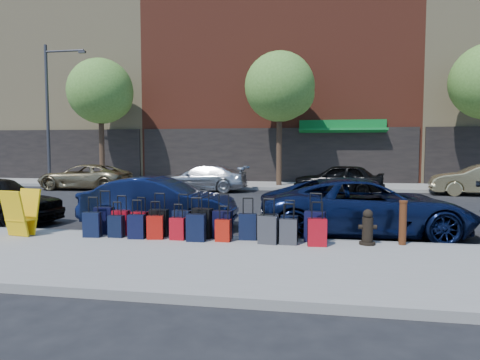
% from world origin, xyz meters
% --- Properties ---
extents(ground, '(120.00, 120.00, 0.00)m').
position_xyz_m(ground, '(0.00, 0.00, 0.00)').
color(ground, black).
rests_on(ground, ground).
extents(sidewalk_near, '(60.00, 4.00, 0.15)m').
position_xyz_m(sidewalk_near, '(0.00, -6.50, 0.07)').
color(sidewalk_near, gray).
rests_on(sidewalk_near, ground).
extents(sidewalk_far, '(60.00, 4.00, 0.15)m').
position_xyz_m(sidewalk_far, '(0.00, 10.00, 0.07)').
color(sidewalk_far, gray).
rests_on(sidewalk_far, ground).
extents(curb_near, '(60.00, 0.08, 0.15)m').
position_xyz_m(curb_near, '(0.00, -4.48, 0.07)').
color(curb_near, gray).
rests_on(curb_near, ground).
extents(curb_far, '(60.00, 0.08, 0.15)m').
position_xyz_m(curb_far, '(0.00, 7.98, 0.07)').
color(curb_far, gray).
rests_on(curb_far, ground).
extents(building_left, '(15.00, 12.12, 16.00)m').
position_xyz_m(building_left, '(-16.00, 17.98, 7.98)').
color(building_left, tan).
rests_on(building_left, ground).
extents(building_center, '(17.00, 12.85, 20.00)m').
position_xyz_m(building_center, '(0.00, 17.99, 9.98)').
color(building_center, maroon).
rests_on(building_center, ground).
extents(tree_left, '(3.80, 3.80, 7.27)m').
position_xyz_m(tree_left, '(-9.86, 9.50, 5.41)').
color(tree_left, black).
rests_on(tree_left, sidewalk_far).
extents(tree_center, '(3.80, 3.80, 7.27)m').
position_xyz_m(tree_center, '(0.64, 9.50, 5.41)').
color(tree_center, black).
rests_on(tree_center, sidewalk_far).
extents(streetlight, '(2.59, 0.18, 8.00)m').
position_xyz_m(streetlight, '(-12.80, 8.80, 4.66)').
color(streetlight, '#333338').
rests_on(streetlight, sidewalk_far).
extents(suitcase_front_0, '(0.43, 0.25, 1.02)m').
position_xyz_m(suitcase_front_0, '(-2.42, -4.76, 0.47)').
color(suitcase_front_0, black).
rests_on(suitcase_front_0, sidewalk_near).
extents(suitcase_front_1, '(0.38, 0.22, 0.92)m').
position_xyz_m(suitcase_front_1, '(-1.98, -4.79, 0.44)').
color(suitcase_front_1, maroon).
rests_on(suitcase_front_1, sidewalk_near).
extents(suitcase_front_2, '(0.40, 0.27, 0.90)m').
position_xyz_m(suitcase_front_2, '(-1.49, -4.83, 0.43)').
color(suitcase_front_2, maroon).
rests_on(suitcase_front_2, sidewalk_near).
extents(suitcase_front_3, '(0.41, 0.23, 1.00)m').
position_xyz_m(suitcase_front_3, '(-1.05, -4.80, 0.46)').
color(suitcase_front_3, black).
rests_on(suitcase_front_3, sidewalk_near).
extents(suitcase_front_4, '(0.44, 0.29, 0.99)m').
position_xyz_m(suitcase_front_4, '(-0.48, -4.83, 0.46)').
color(suitcase_front_4, black).
rests_on(suitcase_front_4, sidewalk_near).
extents(suitcase_front_5, '(0.48, 0.32, 1.07)m').
position_xyz_m(suitcase_front_5, '(-0.01, -4.80, 0.49)').
color(suitcase_front_5, black).
rests_on(suitcase_front_5, sidewalk_near).
extents(suitcase_front_6, '(0.45, 0.29, 1.01)m').
position_xyz_m(suitcase_front_6, '(0.45, -4.80, 0.47)').
color(suitcase_front_6, black).
rests_on(suitcase_front_6, sidewalk_near).
extents(suitcase_front_7, '(0.40, 0.24, 0.93)m').
position_xyz_m(suitcase_front_7, '(1.02, -4.82, 0.44)').
color(suitcase_front_7, black).
rests_on(suitcase_front_7, sidewalk_near).
extents(suitcase_front_8, '(0.42, 0.28, 0.93)m').
position_xyz_m(suitcase_front_8, '(1.50, -4.81, 0.44)').
color(suitcase_front_8, black).
rests_on(suitcase_front_8, sidewalk_near).
extents(suitcase_front_9, '(0.39, 0.23, 0.89)m').
position_xyz_m(suitcase_front_9, '(1.93, -4.75, 0.43)').
color(suitcase_front_9, black).
rests_on(suitcase_front_9, sidewalk_near).
extents(suitcase_front_10, '(0.47, 0.31, 1.06)m').
position_xyz_m(suitcase_front_10, '(2.49, -4.76, 0.48)').
color(suitcase_front_10, black).
rests_on(suitcase_front_10, sidewalk_near).
extents(suitcase_back_0, '(0.40, 0.25, 0.92)m').
position_xyz_m(suitcase_back_0, '(-2.52, -5.14, 0.44)').
color(suitcase_back_0, black).
rests_on(suitcase_back_0, sidewalk_near).
extents(suitcase_back_1, '(0.34, 0.20, 0.81)m').
position_xyz_m(suitcase_back_1, '(-1.97, -5.07, 0.40)').
color(suitcase_back_1, black).
rests_on(suitcase_back_1, sidewalk_near).
extents(suitcase_back_2, '(0.39, 0.25, 0.87)m').
position_xyz_m(suitcase_back_2, '(-1.45, -5.14, 0.42)').
color(suitcase_back_2, black).
rests_on(suitcase_back_2, sidewalk_near).
extents(suitcase_back_3, '(0.39, 0.27, 0.84)m').
position_xyz_m(suitcase_back_3, '(-1.02, -5.11, 0.41)').
color(suitcase_back_3, '#AB110B').
rests_on(suitcase_back_3, sidewalk_near).
extents(suitcase_back_4, '(0.34, 0.20, 0.79)m').
position_xyz_m(suitcase_back_4, '(-0.50, -5.09, 0.40)').
color(suitcase_back_4, '#A30A15').
rests_on(suitcase_back_4, sidewalk_near).
extents(suitcase_back_5, '(0.41, 0.24, 0.95)m').
position_xyz_m(suitcase_back_5, '(-0.06, -5.16, 0.45)').
color(suitcase_back_5, black).
rests_on(suitcase_back_5, sidewalk_near).
extents(suitcase_back_6, '(0.34, 0.21, 0.78)m').
position_xyz_m(suitcase_back_6, '(0.53, -5.09, 0.39)').
color(suitcase_back_6, '#AC170B').
rests_on(suitcase_back_6, sidewalk_near).
extents(suitcase_back_8, '(0.43, 0.28, 0.96)m').
position_xyz_m(suitcase_back_8, '(1.51, -5.14, 0.45)').
color(suitcase_back_8, '#333237').
rests_on(suitcase_back_8, sidewalk_near).
extents(suitcase_back_9, '(0.37, 0.22, 0.87)m').
position_xyz_m(suitcase_back_9, '(1.94, -5.13, 0.42)').
color(suitcase_back_9, '#343438').
rests_on(suitcase_back_9, sidewalk_near).
extents(suitcase_back_10, '(0.40, 0.25, 0.92)m').
position_xyz_m(suitcase_back_10, '(2.53, -5.17, 0.44)').
color(suitcase_back_10, '#A40A16').
rests_on(suitcase_back_10, sidewalk_near).
extents(fire_hydrant, '(0.38, 0.34, 0.75)m').
position_xyz_m(fire_hydrant, '(3.58, -4.85, 0.49)').
color(fire_hydrant, black).
rests_on(fire_hydrant, sidewalk_near).
extents(bollard, '(0.17, 0.17, 0.93)m').
position_xyz_m(bollard, '(4.30, -4.74, 0.63)').
color(bollard, '#38190C').
rests_on(bollard, sidewalk_near).
extents(display_rack, '(0.70, 0.75, 1.06)m').
position_xyz_m(display_rack, '(-4.21, -5.29, 0.68)').
color(display_rack, yellow).
rests_on(display_rack, sidewalk_near).
extents(car_near_1, '(4.21, 1.54, 1.38)m').
position_xyz_m(car_near_1, '(-1.73, -2.95, 0.69)').
color(car_near_1, '#0D173B').
rests_on(car_near_1, ground).
extents(car_near_2, '(5.40, 2.92, 1.44)m').
position_xyz_m(car_near_2, '(3.70, -3.16, 0.72)').
color(car_near_2, '#0D173B').
rests_on(car_near_2, ground).
extents(car_far_0, '(4.79, 2.22, 1.33)m').
position_xyz_m(car_far_0, '(-9.56, 6.72, 0.67)').
color(car_far_0, '#95835B').
rests_on(car_far_0, ground).
extents(car_far_1, '(4.64, 1.97, 1.34)m').
position_xyz_m(car_far_1, '(-3.15, 6.80, 0.67)').
color(car_far_1, silver).
rests_on(car_far_1, ground).
extents(car_far_2, '(4.42, 2.26, 1.44)m').
position_xyz_m(car_far_2, '(3.56, 6.73, 0.72)').
color(car_far_2, black).
rests_on(car_far_2, ground).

